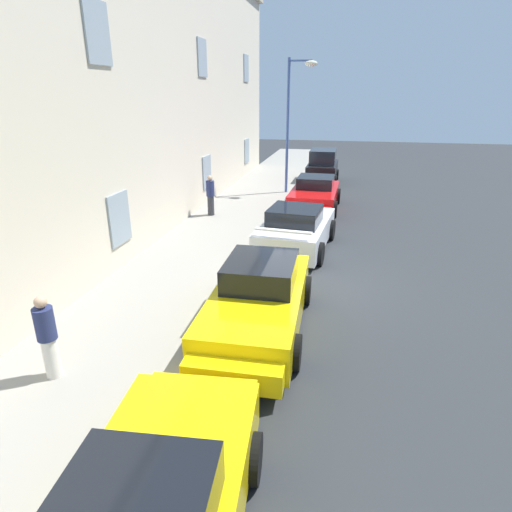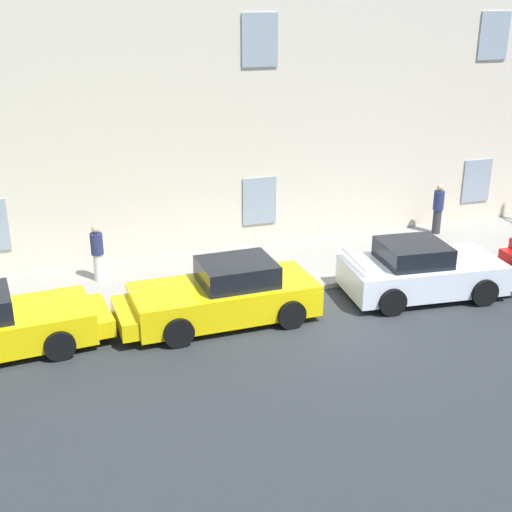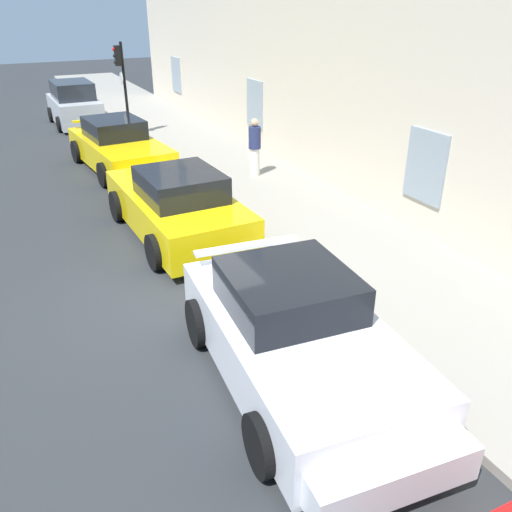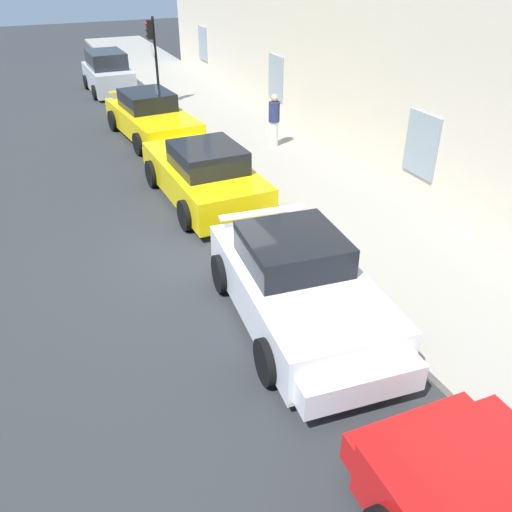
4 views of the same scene
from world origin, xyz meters
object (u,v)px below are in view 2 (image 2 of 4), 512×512
object	(u,v)px
sportscar_yellow_flank	(218,297)
pedestrian_admiring	(438,208)
sportscar_white_middle	(427,271)
pedestrian_strolling	(97,253)

from	to	relation	value
sportscar_yellow_flank	pedestrian_admiring	distance (m)	9.51
sportscar_white_middle	pedestrian_strolling	xyz separation A→B (m)	(-8.35, 3.44, 0.30)
sportscar_white_middle	pedestrian_strolling	distance (m)	9.04
pedestrian_admiring	pedestrian_strolling	bearing A→B (deg)	-176.94
sportscar_yellow_flank	pedestrian_strolling	xyz separation A→B (m)	(-2.56, 3.26, 0.31)
sportscar_yellow_flank	sportscar_white_middle	distance (m)	5.79
sportscar_white_middle	sportscar_yellow_flank	bearing A→B (deg)	178.22
sportscar_white_middle	pedestrian_admiring	world-z (taller)	pedestrian_admiring
pedestrian_admiring	sportscar_white_middle	bearing A→B (deg)	-125.59
sportscar_yellow_flank	sportscar_white_middle	xyz separation A→B (m)	(5.79, -0.18, 0.00)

